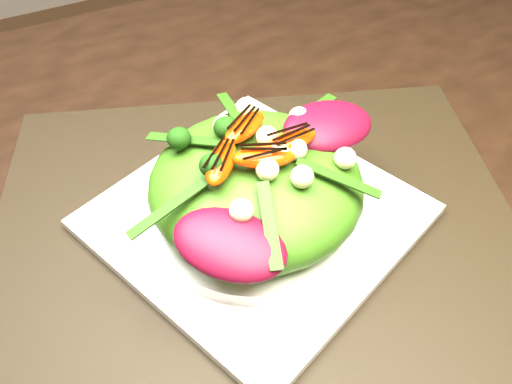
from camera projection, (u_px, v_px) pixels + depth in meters
name	position (u px, v px, depth m)	size (l,w,h in m)	color
dining_table	(253.00, 194.00, 0.61)	(1.60, 0.90, 0.75)	black
placemat	(256.00, 221.00, 0.56)	(0.53, 0.41, 0.00)	black
plate_base	(256.00, 216.00, 0.55)	(0.28, 0.28, 0.01)	white
salad_bowl	(256.00, 208.00, 0.54)	(0.22, 0.22, 0.02)	white
lettuce_mound	(256.00, 185.00, 0.52)	(0.21, 0.21, 0.08)	#366312
radicchio_leaf	(328.00, 126.00, 0.53)	(0.10, 0.06, 0.02)	#490717
orange_segment	(248.00, 134.00, 0.50)	(0.06, 0.02, 0.01)	#FF3204
broccoli_floret	(171.00, 162.00, 0.48)	(0.03, 0.03, 0.03)	#0E360A
macadamia_nut	(296.00, 163.00, 0.47)	(0.02, 0.02, 0.02)	beige
balsamic_drizzle	(247.00, 127.00, 0.50)	(0.04, 0.00, 0.00)	black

